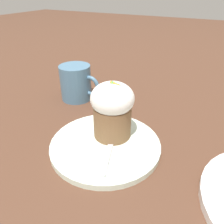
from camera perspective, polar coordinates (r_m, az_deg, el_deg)
ground_plane at (r=0.44m, az=-1.73°, el=-9.13°), size 4.00×4.00×0.00m
dessert_plate at (r=0.43m, az=-1.74°, el=-8.54°), size 0.21×0.21×0.01m
carrot_cake at (r=0.42m, az=0.00°, el=0.81°), size 0.08×0.08×0.12m
spoon at (r=0.43m, az=-0.14°, el=-7.59°), size 0.06×0.13×0.01m
coffee_cup at (r=0.60m, az=-9.28°, el=7.57°), size 0.12×0.08×0.09m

